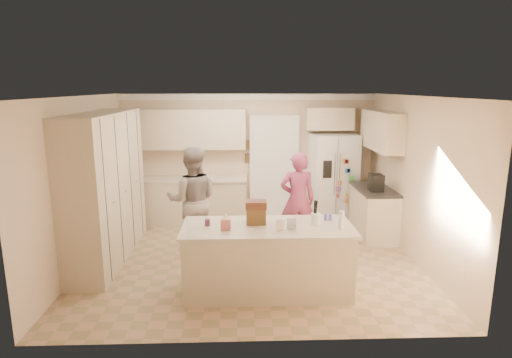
{
  "coord_description": "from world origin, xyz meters",
  "views": [
    {
      "loc": [
        -0.15,
        -6.51,
        2.75
      ],
      "look_at": [
        0.1,
        0.35,
        1.25
      ],
      "focal_mm": 30.0,
      "sensor_mm": 36.0,
      "label": 1
    }
  ],
  "objects_px": {
    "utensil_crock": "(316,219)",
    "tissue_box": "(226,224)",
    "refrigerator": "(333,178)",
    "island_base": "(267,260)",
    "teen_boy": "(193,200)",
    "teen_girl": "(298,200)",
    "dollhouse_body": "(256,216)",
    "coffee_maker": "(376,183)"
  },
  "relations": [
    {
      "from": "utensil_crock",
      "to": "tissue_box",
      "type": "relative_size",
      "value": 1.07
    },
    {
      "from": "dollhouse_body",
      "to": "teen_boy",
      "type": "relative_size",
      "value": 0.15
    },
    {
      "from": "tissue_box",
      "to": "dollhouse_body",
      "type": "relative_size",
      "value": 0.54
    },
    {
      "from": "utensil_crock",
      "to": "teen_boy",
      "type": "height_order",
      "value": "teen_boy"
    },
    {
      "from": "island_base",
      "to": "teen_boy",
      "type": "relative_size",
      "value": 1.23
    },
    {
      "from": "refrigerator",
      "to": "tissue_box",
      "type": "distance_m",
      "value": 3.84
    },
    {
      "from": "teen_boy",
      "to": "dollhouse_body",
      "type": "bearing_deg",
      "value": 123.12
    },
    {
      "from": "island_base",
      "to": "teen_boy",
      "type": "bearing_deg",
      "value": 127.86
    },
    {
      "from": "utensil_crock",
      "to": "coffee_maker",
      "type": "bearing_deg",
      "value": 52.88
    },
    {
      "from": "teen_boy",
      "to": "island_base",
      "type": "bearing_deg",
      "value": 125.03
    },
    {
      "from": "utensil_crock",
      "to": "teen_girl",
      "type": "xyz_separation_m",
      "value": [
        -0.03,
        1.61,
        -0.17
      ]
    },
    {
      "from": "teen_boy",
      "to": "utensil_crock",
      "type": "bearing_deg",
      "value": 138.67
    },
    {
      "from": "island_base",
      "to": "teen_girl",
      "type": "bearing_deg",
      "value": 69.43
    },
    {
      "from": "refrigerator",
      "to": "dollhouse_body",
      "type": "xyz_separation_m",
      "value": [
        -1.69,
        -3.01,
        0.14
      ]
    },
    {
      "from": "island_base",
      "to": "teen_girl",
      "type": "xyz_separation_m",
      "value": [
        0.62,
        1.66,
        0.39
      ]
    },
    {
      "from": "coffee_maker",
      "to": "dollhouse_body",
      "type": "relative_size",
      "value": 1.15
    },
    {
      "from": "teen_boy",
      "to": "refrigerator",
      "type": "bearing_deg",
      "value": -151.72
    },
    {
      "from": "island_base",
      "to": "refrigerator",
      "type": "bearing_deg",
      "value": 63.63
    },
    {
      "from": "island_base",
      "to": "tissue_box",
      "type": "height_order",
      "value": "tissue_box"
    },
    {
      "from": "coffee_maker",
      "to": "utensil_crock",
      "type": "xyz_separation_m",
      "value": [
        -1.4,
        -1.85,
        -0.07
      ]
    },
    {
      "from": "utensil_crock",
      "to": "tissue_box",
      "type": "xyz_separation_m",
      "value": [
        -1.2,
        -0.15,
        -0.0
      ]
    },
    {
      "from": "island_base",
      "to": "utensil_crock",
      "type": "height_order",
      "value": "utensil_crock"
    },
    {
      "from": "teen_boy",
      "to": "teen_girl",
      "type": "distance_m",
      "value": 1.79
    },
    {
      "from": "teen_girl",
      "to": "coffee_maker",
      "type": "bearing_deg",
      "value": -169.83
    },
    {
      "from": "refrigerator",
      "to": "island_base",
      "type": "bearing_deg",
      "value": -122.01
    },
    {
      "from": "island_base",
      "to": "teen_boy",
      "type": "height_order",
      "value": "teen_boy"
    },
    {
      "from": "teen_girl",
      "to": "teen_boy",
      "type": "bearing_deg",
      "value": 6.15
    },
    {
      "from": "utensil_crock",
      "to": "teen_girl",
      "type": "relative_size",
      "value": 0.09
    },
    {
      "from": "refrigerator",
      "to": "teen_boy",
      "type": "distance_m",
      "value": 3.15
    },
    {
      "from": "dollhouse_body",
      "to": "coffee_maker",
      "type": "bearing_deg",
      "value": 39.29
    },
    {
      "from": "tissue_box",
      "to": "teen_girl",
      "type": "height_order",
      "value": "teen_girl"
    },
    {
      "from": "island_base",
      "to": "tissue_box",
      "type": "xyz_separation_m",
      "value": [
        -0.55,
        -0.1,
        0.56
      ]
    },
    {
      "from": "coffee_maker",
      "to": "island_base",
      "type": "relative_size",
      "value": 0.14
    },
    {
      "from": "island_base",
      "to": "dollhouse_body",
      "type": "xyz_separation_m",
      "value": [
        -0.15,
        0.1,
        0.6
      ]
    },
    {
      "from": "coffee_maker",
      "to": "teen_boy",
      "type": "relative_size",
      "value": 0.17
    },
    {
      "from": "refrigerator",
      "to": "coffee_maker",
      "type": "xyz_separation_m",
      "value": [
        0.51,
        -1.21,
        0.17
      ]
    },
    {
      "from": "tissue_box",
      "to": "dollhouse_body",
      "type": "xyz_separation_m",
      "value": [
        0.4,
        0.2,
        0.04
      ]
    },
    {
      "from": "refrigerator",
      "to": "island_base",
      "type": "height_order",
      "value": "refrigerator"
    },
    {
      "from": "refrigerator",
      "to": "teen_boy",
      "type": "height_order",
      "value": "refrigerator"
    },
    {
      "from": "coffee_maker",
      "to": "teen_girl",
      "type": "distance_m",
      "value": 1.47
    },
    {
      "from": "refrigerator",
      "to": "island_base",
      "type": "distance_m",
      "value": 3.51
    },
    {
      "from": "dollhouse_body",
      "to": "teen_girl",
      "type": "relative_size",
      "value": 0.16
    }
  ]
}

